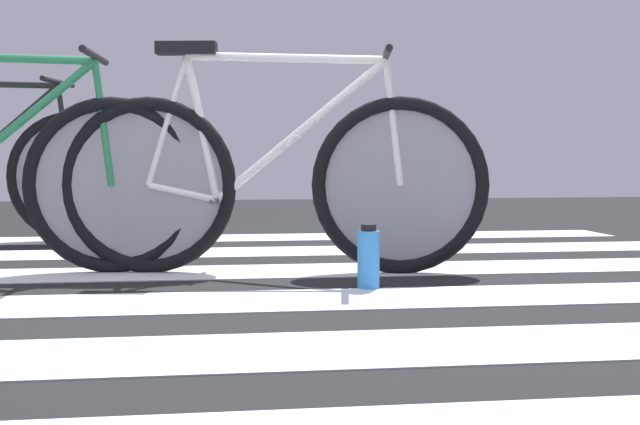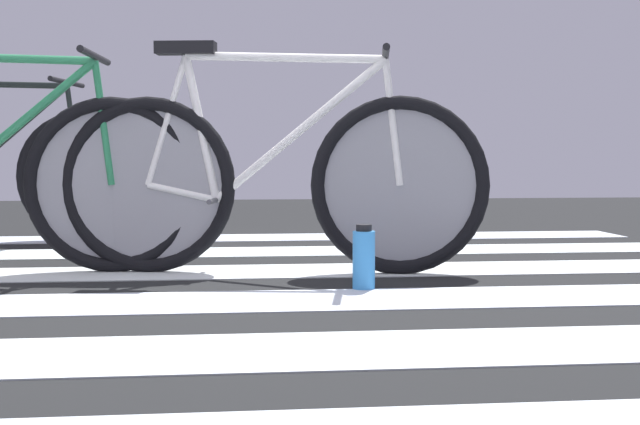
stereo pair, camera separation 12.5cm
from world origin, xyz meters
name	(u,v)px [view 2 (the right image)]	position (x,y,z in m)	size (l,w,h in m)	color
ground	(139,319)	(0.00, 0.00, 0.01)	(18.00, 14.00, 0.02)	black
crosswalk_markings	(135,325)	(0.00, -0.16, 0.02)	(5.49, 5.74, 0.00)	silver
bicycle_1_of_3	(272,178)	(0.45, 0.92, 0.41)	(1.72, 0.54, 0.93)	black
water_bottle	(364,259)	(0.75, 0.44, 0.13)	(0.08, 0.08, 0.23)	#378CDA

